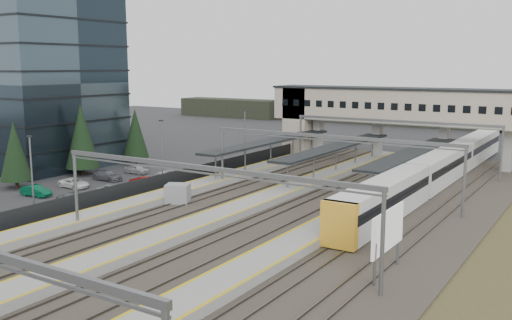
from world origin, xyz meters
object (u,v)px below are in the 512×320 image
Objects in this scene: billboard at (388,232)px; office_building at (25,81)px; relay_cabin_far at (178,194)px; train at (441,168)px; footbridge at (383,109)px.

office_building is at bearing 165.08° from billboard.
train is at bearing 50.45° from relay_cabin_far.
billboard reaches higher than relay_cabin_far.
office_building reaches higher than train.
office_building reaches higher than footbridge.
train is at bearing 98.61° from billboard.
footbridge is 49.64m from billboard.
footbridge reaches higher than relay_cabin_far.
billboard is (5.04, -33.32, 1.09)m from train.
office_building is 8.11× the size of relay_cabin_far.
footbridge is (8.34, 37.93, 6.84)m from relay_cabin_far.
office_building is 0.40× the size of train.
office_building is at bearing 167.36° from relay_cabin_far.
office_building is at bearing -163.06° from train.
train is at bearing 16.94° from office_building.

